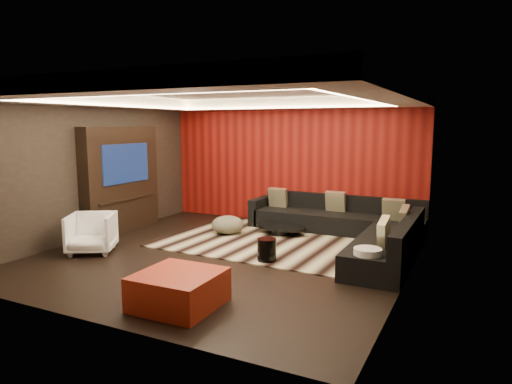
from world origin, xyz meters
The scene contains 26 objects.
floor centered at (0.00, 0.00, -0.01)m, with size 6.00×6.00×0.02m, color black.
ceiling centered at (0.00, 0.00, 2.81)m, with size 6.00×6.00×0.02m, color silver.
wall_back centered at (0.00, 3.01, 1.40)m, with size 6.00×0.02×2.80m, color black.
wall_left centered at (-3.01, 0.00, 1.40)m, with size 0.02×6.00×2.80m, color black.
wall_right centered at (3.01, 0.00, 1.40)m, with size 0.02×6.00×2.80m, color black.
red_feature_wall centered at (0.00, 2.97, 1.40)m, with size 5.98×0.05×2.78m, color #6B0C0A.
soffit_back centered at (0.00, 2.70, 2.69)m, with size 6.00×0.60×0.22m, color silver.
soffit_front centered at (0.00, -2.70, 2.69)m, with size 6.00×0.60×0.22m, color silver.
soffit_left centered at (-2.70, 0.00, 2.69)m, with size 0.60×4.80×0.22m, color silver.
soffit_right centered at (2.70, 0.00, 2.69)m, with size 0.60×4.80×0.22m, color silver.
cove_back centered at (0.00, 2.36, 2.60)m, with size 4.80×0.08×0.04m, color #FFD899.
cove_front centered at (0.00, -2.36, 2.60)m, with size 4.80×0.08×0.04m, color #FFD899.
cove_left centered at (-2.36, 0.00, 2.60)m, with size 0.08×4.80×0.04m, color #FFD899.
cove_right centered at (2.36, 0.00, 2.60)m, with size 0.08×4.80×0.04m, color #FFD899.
tv_surround centered at (-2.85, 0.60, 1.10)m, with size 0.30×2.00×2.20m, color black.
tv_screen centered at (-2.69, 0.60, 1.45)m, with size 0.04×1.30×0.80m, color black.
tv_shelf centered at (-2.69, 0.60, 0.70)m, with size 0.04×1.60×0.04m, color black.
rug centered at (0.33, 1.24, 0.01)m, with size 4.00×3.00×0.02m, color #C8BB92.
coffee_table centered at (0.29, 1.77, 0.11)m, with size 1.09×1.09×0.18m, color black.
drum_stool centered at (0.80, -0.01, 0.20)m, with size 0.31×0.31×0.37m, color black.
striped_pouf centered at (-0.72, 1.35, 0.20)m, with size 0.66×0.66×0.37m, color #BCB892.
white_side_table centered at (2.50, -0.25, 0.25)m, with size 0.40×0.40×0.50m, color white.
orange_ottoman centered at (0.60, -2.17, 0.21)m, with size 0.96×0.96×0.43m, color maroon.
armchair centered at (-2.19, -0.88, 0.35)m, with size 0.75×0.77×0.70m, color white.
sectional_sofa centered at (1.73, 1.86, 0.26)m, with size 3.65×3.50×0.75m.
throw_pillows centered at (1.75, 1.88, 0.62)m, with size 3.19×2.80×0.50m.
Camera 1 is at (3.87, -6.60, 2.24)m, focal length 32.00 mm.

